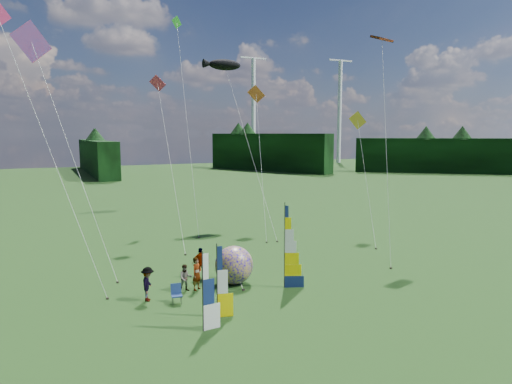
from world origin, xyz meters
name	(u,v)px	position (x,y,z in m)	size (l,w,h in m)	color
ground	(309,311)	(0.00, 0.00, 0.00)	(220.00, 220.00, 0.00)	#214A18
treeline_ring	(310,231)	(0.00, 0.00, 4.00)	(210.00, 210.00, 8.00)	#123E13
turbine_left	(339,112)	(70.00, 95.00, 15.00)	(8.00, 1.20, 30.00)	silver
turbine_right	(253,112)	(45.00, 102.00, 15.00)	(8.00, 1.20, 30.00)	silver
feather_banner_main	(285,247)	(0.54, 3.52, 2.36)	(1.28, 0.10, 4.71)	navy
side_banner_left	(217,282)	(-4.38, 1.17, 1.73)	(0.97, 0.10, 3.47)	#FFE000
side_banner_far	(203,293)	(-5.48, 0.02, 1.75)	(1.03, 0.10, 3.51)	white
bol_inflatable	(234,265)	(-1.75, 5.40, 1.11)	(2.23, 2.23, 2.23)	#15009C
spectator_a	(197,274)	(-4.02, 5.34, 0.92)	(0.67, 0.44, 1.85)	#66594C
spectator_b	(185,278)	(-4.67, 5.36, 0.76)	(0.74, 0.36, 1.52)	#66594C
spectator_c	(148,284)	(-6.86, 4.80, 0.90)	(1.17, 0.43, 1.80)	#66594C
spectator_d	(201,263)	(-3.14, 7.22, 0.93)	(1.09, 0.44, 1.86)	#66594C
camp_chair	(177,294)	(-5.63, 3.74, 0.50)	(0.58, 0.58, 1.01)	navy
kite_whale	(248,133)	(5.74, 19.84, 8.72)	(4.28, 16.51, 17.44)	black
kite_rainbow_delta	(72,140)	(-9.75, 11.70, 8.31)	(8.06, 10.80, 16.62)	red
kite_parafoil	(387,131)	(10.49, 6.82, 8.88)	(7.77, 10.04, 17.76)	#A42E0B
small_kite_red	(170,155)	(-2.32, 16.83, 7.05)	(2.67, 10.65, 14.09)	#D53249
small_kite_orange	(261,153)	(6.08, 17.82, 6.95)	(6.08, 11.54, 13.91)	orange
small_kite_yellow	(366,171)	(12.63, 11.50, 5.61)	(5.98, 9.52, 11.23)	gold
small_kite_pink	(49,140)	(-11.05, 8.93, 8.35)	(7.19, 8.62, 16.70)	#E32F73
small_kite_green	(187,113)	(1.03, 23.25, 10.55)	(3.97, 13.88, 21.09)	green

